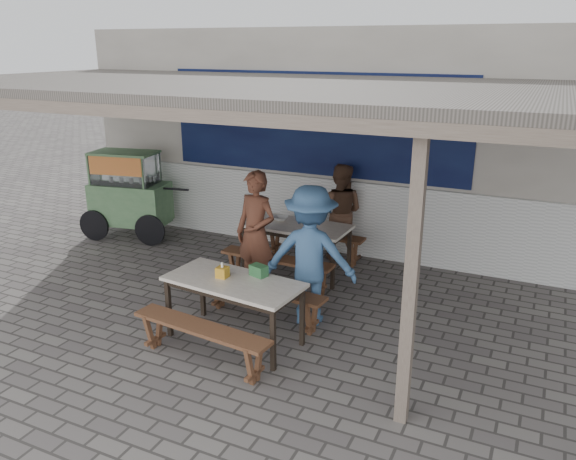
% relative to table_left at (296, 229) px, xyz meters
% --- Properties ---
extents(ground, '(60.00, 60.00, 0.00)m').
position_rel_table_left_xyz_m(ground, '(-0.05, -1.85, -0.67)').
color(ground, '#615C58').
rests_on(ground, ground).
extents(back_wall, '(9.00, 1.28, 3.50)m').
position_rel_table_left_xyz_m(back_wall, '(-0.05, 1.72, 1.05)').
color(back_wall, '#BCB4A9').
rests_on(back_wall, ground).
extents(warung_roof, '(9.00, 4.21, 2.81)m').
position_rel_table_left_xyz_m(warung_roof, '(-0.03, -0.96, 2.04)').
color(warung_roof, '#5C564F').
rests_on(warung_roof, ground).
extents(table_left, '(1.58, 0.79, 0.75)m').
position_rel_table_left_xyz_m(table_left, '(0.00, 0.00, 0.00)').
color(table_left, silver).
rests_on(table_left, ground).
extents(bench_left_street, '(1.66, 0.33, 0.45)m').
position_rel_table_left_xyz_m(bench_left_street, '(-0.02, -0.61, -0.33)').
color(bench_left_street, brown).
rests_on(bench_left_street, ground).
extents(bench_left_wall, '(1.66, 0.33, 0.45)m').
position_rel_table_left_xyz_m(bench_left_wall, '(0.02, 0.61, -0.33)').
color(bench_left_wall, brown).
rests_on(bench_left_wall, ground).
extents(table_right, '(1.61, 0.88, 0.75)m').
position_rel_table_left_xyz_m(table_right, '(0.21, -2.15, -0.00)').
color(table_right, silver).
rests_on(table_right, ground).
extents(bench_right_street, '(1.67, 0.45, 0.45)m').
position_rel_table_left_xyz_m(bench_right_street, '(0.15, -2.73, -0.33)').
color(bench_right_street, brown).
rests_on(bench_right_street, ground).
extents(bench_right_wall, '(1.67, 0.45, 0.45)m').
position_rel_table_left_xyz_m(bench_right_wall, '(0.27, -1.56, -0.33)').
color(bench_right_wall, brown).
rests_on(bench_right_wall, ground).
extents(vendor_cart, '(1.82, 0.98, 1.51)m').
position_rel_table_left_xyz_m(vendor_cart, '(-3.31, 0.27, 0.15)').
color(vendor_cart, '#61885B').
rests_on(vendor_cart, ground).
extents(patron_street_side, '(0.68, 0.51, 1.69)m').
position_rel_table_left_xyz_m(patron_street_side, '(-0.21, -0.85, 0.17)').
color(patron_street_side, brown).
rests_on(patron_street_side, ground).
extents(patron_wall_side, '(0.81, 0.67, 1.53)m').
position_rel_table_left_xyz_m(patron_wall_side, '(0.37, 0.83, 0.09)').
color(patron_wall_side, '#523627').
rests_on(patron_wall_side, ground).
extents(patron_right_table, '(1.21, 0.85, 1.71)m').
position_rel_table_left_xyz_m(patron_right_table, '(0.79, -1.33, 0.18)').
color(patron_right_table, '#3A608E').
rests_on(patron_right_table, ground).
extents(tissue_box, '(0.13, 0.13, 0.12)m').
position_rel_table_left_xyz_m(tissue_box, '(0.06, -2.13, 0.14)').
color(tissue_box, gold).
rests_on(tissue_box, table_right).
extents(donation_box, '(0.22, 0.18, 0.13)m').
position_rel_table_left_xyz_m(donation_box, '(0.41, -1.92, 0.14)').
color(donation_box, '#2E683A').
rests_on(donation_box, table_right).
extents(condiment_jar, '(0.09, 0.09, 0.10)m').
position_rel_table_left_xyz_m(condiment_jar, '(0.27, 0.15, 0.12)').
color(condiment_jar, white).
rests_on(condiment_jar, table_left).
extents(condiment_bowl, '(0.26, 0.26, 0.05)m').
position_rel_table_left_xyz_m(condiment_bowl, '(-0.30, 0.11, 0.10)').
color(condiment_bowl, silver).
rests_on(condiment_bowl, table_left).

